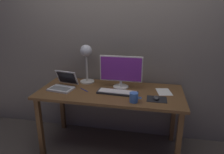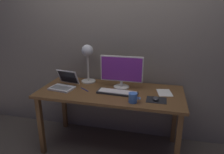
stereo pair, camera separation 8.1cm
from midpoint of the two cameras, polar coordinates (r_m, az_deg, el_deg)
ground_plane at (r=2.65m, az=0.54°, el=-18.88°), size 4.80×4.80×0.00m
back_wall at (r=2.52m, az=2.74°, el=11.43°), size 4.80×0.06×2.60m
desk at (r=2.31m, az=0.58°, el=-5.70°), size 1.60×0.70×0.74m
monitor at (r=2.31m, az=3.72°, el=1.77°), size 0.49×0.18×0.37m
keyboard_main at (r=2.20m, az=2.58°, el=-4.33°), size 0.45×0.17×0.03m
laptop at (r=2.42m, az=-12.18°, el=-1.58°), size 0.31×0.31×0.19m
desk_lamp at (r=2.48m, az=-5.95°, el=5.96°), size 0.18×0.18×0.47m
mousepad at (r=2.10m, az=13.43°, el=-6.29°), size 0.20×0.16×0.00m
mouse at (r=2.09m, az=13.32°, el=-5.89°), size 0.06×0.10×0.03m
coffee_mug at (r=2.00m, az=7.08°, el=-5.81°), size 0.12×0.08×0.10m
paper_sheet_near_mouse at (r=2.31m, az=15.47°, el=-4.25°), size 0.19×0.23×0.00m
pen at (r=2.32m, az=-6.67°, el=-3.53°), size 0.12×0.09×0.01m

